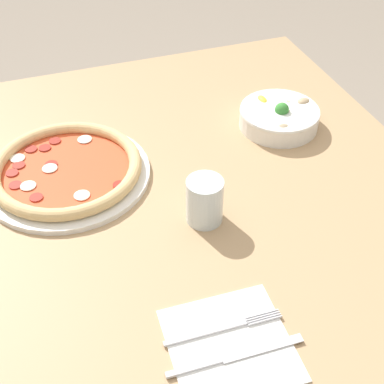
{
  "coord_description": "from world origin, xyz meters",
  "views": [
    {
      "loc": [
        0.81,
        -0.27,
        1.45
      ],
      "look_at": [
        0.07,
        -0.01,
        0.76
      ],
      "focal_mm": 50.0,
      "sensor_mm": 36.0,
      "label": 1
    }
  ],
  "objects_px": {
    "pizza": "(66,170)",
    "knife": "(230,358)",
    "bowl": "(279,116)",
    "fork": "(222,329)",
    "glass": "(205,201)"
  },
  "relations": [
    {
      "from": "bowl",
      "to": "fork",
      "type": "distance_m",
      "value": 0.58
    },
    {
      "from": "pizza",
      "to": "fork",
      "type": "distance_m",
      "value": 0.48
    },
    {
      "from": "fork",
      "to": "knife",
      "type": "distance_m",
      "value": 0.05
    },
    {
      "from": "glass",
      "to": "fork",
      "type": "bearing_deg",
      "value": -14.1
    },
    {
      "from": "bowl",
      "to": "glass",
      "type": "xyz_separation_m",
      "value": [
        0.23,
        -0.27,
        0.02
      ]
    },
    {
      "from": "fork",
      "to": "knife",
      "type": "relative_size",
      "value": 0.89
    },
    {
      "from": "bowl",
      "to": "glass",
      "type": "height_order",
      "value": "glass"
    },
    {
      "from": "pizza",
      "to": "bowl",
      "type": "relative_size",
      "value": 1.86
    },
    {
      "from": "bowl",
      "to": "fork",
      "type": "bearing_deg",
      "value": -34.81
    },
    {
      "from": "pizza",
      "to": "knife",
      "type": "bearing_deg",
      "value": 17.21
    },
    {
      "from": "fork",
      "to": "knife",
      "type": "height_order",
      "value": "same"
    },
    {
      "from": "pizza",
      "to": "bowl",
      "type": "distance_m",
      "value": 0.5
    },
    {
      "from": "pizza",
      "to": "knife",
      "type": "relative_size",
      "value": 1.59
    },
    {
      "from": "fork",
      "to": "glass",
      "type": "bearing_deg",
      "value": 77.96
    },
    {
      "from": "pizza",
      "to": "knife",
      "type": "distance_m",
      "value": 0.53
    }
  ]
}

